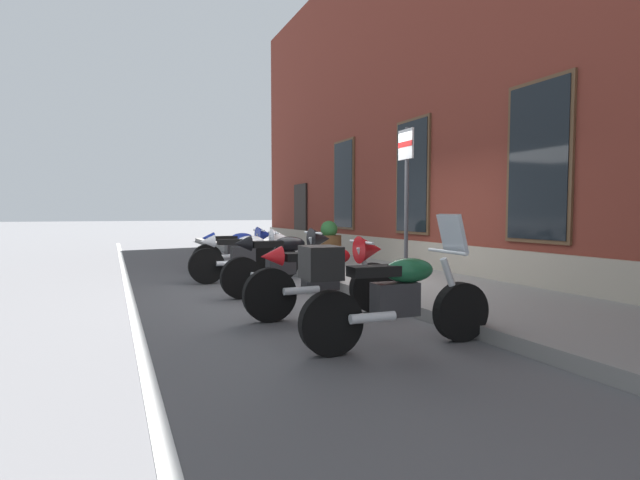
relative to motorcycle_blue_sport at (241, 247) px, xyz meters
name	(u,v)px	position (x,y,z in m)	size (l,w,h in m)	color
ground_plane	(338,291)	(3.20, 0.83, -0.55)	(140.00, 140.00, 0.00)	#4C4C4F
sidewalk	(405,282)	(3.20, 2.15, -0.47)	(29.34, 2.64, 0.16)	slate
lane_stripe	(132,307)	(3.20, -2.37, -0.54)	(29.34, 0.12, 0.01)	silver
brick_pub_facade	(605,83)	(3.20, 7.26, 3.58)	(23.34, 7.68, 8.26)	maroon
motorcycle_blue_sport	(241,247)	(0.00, 0.00, 0.00)	(0.62, 2.02, 0.99)	black
motorcycle_white_sport	(250,253)	(1.50, -0.22, 0.01)	(0.62, 2.13, 1.01)	black
motorcycle_black_sport	(288,259)	(3.19, -0.05, 0.03)	(0.62, 2.03, 1.06)	black
motorcycle_red_sport	(330,273)	(4.85, -0.10, 0.01)	(0.62, 2.08, 1.01)	black
motorcycle_green_touring	(389,293)	(6.39, -0.19, 0.00)	(0.62, 2.04, 1.30)	black
parking_sign	(406,185)	(4.28, 1.42, 1.17)	(0.36, 0.07, 2.42)	#4C4C51
barrel_planter	(329,244)	(0.16, 2.07, 0.02)	(0.62, 0.62, 0.97)	brown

